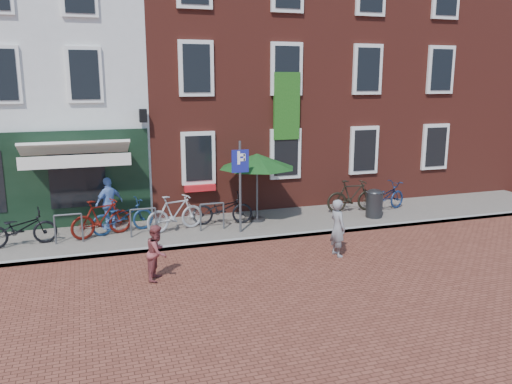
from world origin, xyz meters
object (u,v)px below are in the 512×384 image
object	(u,v)px
woman	(338,228)
bicycle_3	(175,213)
litter_bin	(374,202)
parasol	(257,158)
boy	(157,252)
bicycle_1	(102,218)
cafe_person	(109,203)
bicycle_2	(122,216)
bicycle_0	(20,228)
parking_sign	(240,174)
bicycle_6	(385,197)
bicycle_4	(222,209)
bicycle_5	(352,196)

from	to	relation	value
woman	bicycle_3	distance (m)	4.87
litter_bin	parasol	xyz separation A→B (m)	(-3.73, 0.78, 1.49)
boy	bicycle_1	distance (m)	3.65
cafe_person	bicycle_2	world-z (taller)	cafe_person
litter_bin	bicycle_0	bearing A→B (deg)	177.97
litter_bin	parasol	world-z (taller)	parasol
parking_sign	bicycle_3	bearing A→B (deg)	157.73
boy	cafe_person	size ratio (longest dim) A/B	0.82
bicycle_0	bicycle_3	world-z (taller)	bicycle_3
bicycle_1	bicycle_6	size ratio (longest dim) A/B	0.97
bicycle_3	bicycle_4	xyz separation A→B (m)	(1.51, 0.27, -0.05)
litter_bin	bicycle_6	size ratio (longest dim) A/B	0.53
cafe_person	bicycle_4	size ratio (longest dim) A/B	0.84
parking_sign	bicycle_3	xyz separation A→B (m)	(-1.78, 0.73, -1.18)
parasol	woman	size ratio (longest dim) A/B	1.60
boy	bicycle_1	world-z (taller)	boy
woman	bicycle_0	world-z (taller)	woman
woman	cafe_person	world-z (taller)	cafe_person
bicycle_1	bicycle_3	xyz separation A→B (m)	(2.07, -0.09, 0.00)
bicycle_2	bicycle_3	world-z (taller)	bicycle_3
parasol	boy	bearing A→B (deg)	-134.49
bicycle_3	woman	bearing A→B (deg)	-147.63
cafe_person	bicycle_6	world-z (taller)	cafe_person
bicycle_4	parking_sign	bearing A→B (deg)	-155.29
bicycle_6	bicycle_5	bearing A→B (deg)	57.82
parking_sign	cafe_person	distance (m)	4.03
boy	cafe_person	world-z (taller)	cafe_person
bicycle_2	bicycle_1	bearing A→B (deg)	95.83
boy	bicycle_6	distance (m)	8.87
woman	cafe_person	xyz separation A→B (m)	(-5.45, 4.07, 0.13)
bicycle_3	bicycle_0	bearing A→B (deg)	75.47
bicycle_1	bicycle_5	world-z (taller)	same
bicycle_3	bicycle_6	world-z (taller)	bicycle_3
parasol	bicycle_4	world-z (taller)	parasol
parasol	bicycle_0	world-z (taller)	parasol
bicycle_2	woman	bearing A→B (deg)	-139.89
bicycle_0	bicycle_3	xyz separation A→B (m)	(4.17, 0.11, 0.05)
bicycle_0	parking_sign	bearing A→B (deg)	-104.11
cafe_person	bicycle_3	distance (m)	2.01
boy	bicycle_0	size ratio (longest dim) A/B	0.69
boy	bicycle_3	world-z (taller)	boy
cafe_person	bicycle_4	bearing A→B (deg)	138.71
boy	bicycle_5	distance (m)	8.00
parking_sign	parasol	world-z (taller)	parking_sign
parking_sign	bicycle_5	bearing A→B (deg)	14.94
woman	bicycle_6	distance (m)	4.86
woman	bicycle_6	xyz separation A→B (m)	(3.51, 3.37, -0.16)
litter_bin	bicycle_1	bearing A→B (deg)	176.09
parasol	parking_sign	bearing A→B (deg)	-129.62
bicycle_1	cafe_person	bearing A→B (deg)	-38.79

